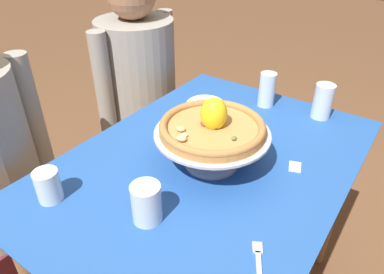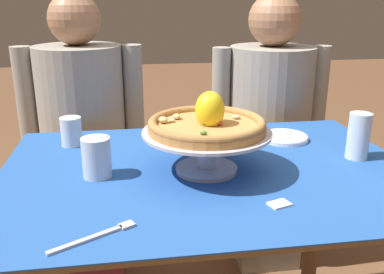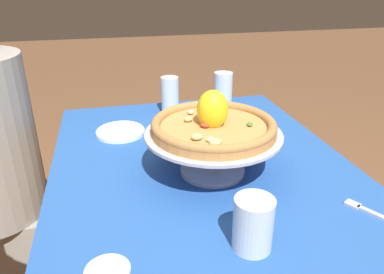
{
  "view_description": "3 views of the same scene",
  "coord_description": "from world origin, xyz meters",
  "px_view_note": "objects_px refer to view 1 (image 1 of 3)",
  "views": [
    {
      "loc": [
        -0.78,
        -0.48,
        1.45
      ],
      "look_at": [
        -0.01,
        0.06,
        0.84
      ],
      "focal_mm": 33.08,
      "sensor_mm": 36.0,
      "label": 1
    },
    {
      "loc": [
        -0.21,
        -1.09,
        1.23
      ],
      "look_at": [
        -0.05,
        -0.02,
        0.87
      ],
      "focal_mm": 39.68,
      "sensor_mm": 36.0,
      "label": 2
    },
    {
      "loc": [
        -0.83,
        0.23,
        1.26
      ],
      "look_at": [
        0.03,
        0.03,
        0.86
      ],
      "focal_mm": 34.19,
      "sensor_mm": 36.0,
      "label": 3
    }
  ],
  "objects_px": {
    "water_glass_back_left": "(49,187)",
    "sugar_packet": "(295,167)",
    "pizza_stand": "(212,142)",
    "diner_right": "(140,99)",
    "pizza": "(212,126)",
    "water_glass_side_right": "(267,92)",
    "water_glass_front_right": "(322,103)",
    "side_plate": "(205,105)",
    "water_glass_side_left": "(147,205)",
    "dinner_fork": "(259,271)"
  },
  "relations": [
    {
      "from": "sugar_packet",
      "to": "water_glass_side_right",
      "type": "bearing_deg",
      "value": 37.85
    },
    {
      "from": "water_glass_side_right",
      "to": "dinner_fork",
      "type": "distance_m",
      "value": 0.82
    },
    {
      "from": "water_glass_back_left",
      "to": "pizza",
      "type": "bearing_deg",
      "value": -34.97
    },
    {
      "from": "pizza",
      "to": "water_glass_side_right",
      "type": "bearing_deg",
      "value": 3.8
    },
    {
      "from": "sugar_packet",
      "to": "water_glass_side_left",
      "type": "bearing_deg",
      "value": 151.43
    },
    {
      "from": "pizza",
      "to": "water_glass_front_right",
      "type": "xyz_separation_m",
      "value": [
        0.5,
        -0.19,
        -0.08
      ]
    },
    {
      "from": "pizza_stand",
      "to": "dinner_fork",
      "type": "relative_size",
      "value": 2.04
    },
    {
      "from": "pizza",
      "to": "water_glass_front_right",
      "type": "bearing_deg",
      "value": -20.5
    },
    {
      "from": "water_glass_back_left",
      "to": "side_plate",
      "type": "relative_size",
      "value": 0.59
    },
    {
      "from": "water_glass_side_left",
      "to": "dinner_fork",
      "type": "xyz_separation_m",
      "value": [
        0.02,
        -0.31,
        -0.04
      ]
    },
    {
      "from": "water_glass_back_left",
      "to": "sugar_packet",
      "type": "bearing_deg",
      "value": -43.74
    },
    {
      "from": "dinner_fork",
      "to": "diner_right",
      "type": "height_order",
      "value": "diner_right"
    },
    {
      "from": "water_glass_back_left",
      "to": "dinner_fork",
      "type": "bearing_deg",
      "value": -78.73
    },
    {
      "from": "pizza",
      "to": "dinner_fork",
      "type": "bearing_deg",
      "value": -132.48
    },
    {
      "from": "water_glass_front_right",
      "to": "sugar_packet",
      "type": "relative_size",
      "value": 2.71
    },
    {
      "from": "side_plate",
      "to": "water_glass_side_left",
      "type": "bearing_deg",
      "value": -160.15
    },
    {
      "from": "pizza_stand",
      "to": "pizza",
      "type": "height_order",
      "value": "pizza"
    },
    {
      "from": "pizza",
      "to": "water_glass_side_right",
      "type": "height_order",
      "value": "pizza"
    },
    {
      "from": "water_glass_back_left",
      "to": "side_plate",
      "type": "xyz_separation_m",
      "value": [
        0.71,
        -0.05,
        -0.03
      ]
    },
    {
      "from": "dinner_fork",
      "to": "diner_right",
      "type": "distance_m",
      "value": 1.23
    },
    {
      "from": "pizza_stand",
      "to": "diner_right",
      "type": "xyz_separation_m",
      "value": [
        0.42,
        0.69,
        -0.23
      ]
    },
    {
      "from": "pizza_stand",
      "to": "water_glass_side_left",
      "type": "height_order",
      "value": "pizza_stand"
    },
    {
      "from": "water_glass_side_left",
      "to": "side_plate",
      "type": "distance_m",
      "value": 0.65
    },
    {
      "from": "pizza_stand",
      "to": "dinner_fork",
      "type": "distance_m",
      "value": 0.42
    },
    {
      "from": "pizza",
      "to": "water_glass_side_right",
      "type": "distance_m",
      "value": 0.47
    },
    {
      "from": "diner_right",
      "to": "pizza_stand",
      "type": "bearing_deg",
      "value": -120.94
    },
    {
      "from": "pizza",
      "to": "water_glass_back_left",
      "type": "bearing_deg",
      "value": 145.03
    },
    {
      "from": "pizza_stand",
      "to": "pizza",
      "type": "bearing_deg",
      "value": 74.15
    },
    {
      "from": "pizza",
      "to": "water_glass_front_right",
      "type": "distance_m",
      "value": 0.54
    },
    {
      "from": "side_plate",
      "to": "diner_right",
      "type": "distance_m",
      "value": 0.5
    },
    {
      "from": "water_glass_back_left",
      "to": "water_glass_side_left",
      "type": "relative_size",
      "value": 0.86
    },
    {
      "from": "diner_right",
      "to": "dinner_fork",
      "type": "bearing_deg",
      "value": -124.85
    },
    {
      "from": "water_glass_side_right",
      "to": "side_plate",
      "type": "height_order",
      "value": "water_glass_side_right"
    },
    {
      "from": "pizza",
      "to": "water_glass_side_left",
      "type": "xyz_separation_m",
      "value": [
        -0.3,
        0.01,
        -0.09
      ]
    },
    {
      "from": "water_glass_front_right",
      "to": "side_plate",
      "type": "height_order",
      "value": "water_glass_front_right"
    },
    {
      "from": "side_plate",
      "to": "dinner_fork",
      "type": "distance_m",
      "value": 0.8
    },
    {
      "from": "pizza",
      "to": "side_plate",
      "type": "distance_m",
      "value": 0.41
    },
    {
      "from": "water_glass_side_left",
      "to": "sugar_packet",
      "type": "height_order",
      "value": "water_glass_side_left"
    },
    {
      "from": "sugar_packet",
      "to": "water_glass_front_right",
      "type": "bearing_deg",
      "value": 6.64
    },
    {
      "from": "pizza",
      "to": "water_glass_back_left",
      "type": "distance_m",
      "value": 0.49
    },
    {
      "from": "pizza",
      "to": "sugar_packet",
      "type": "distance_m",
      "value": 0.3
    },
    {
      "from": "water_glass_front_right",
      "to": "diner_right",
      "type": "xyz_separation_m",
      "value": [
        -0.08,
        0.88,
        -0.2
      ]
    },
    {
      "from": "pizza_stand",
      "to": "water_glass_front_right",
      "type": "relative_size",
      "value": 2.61
    },
    {
      "from": "pizza_stand",
      "to": "water_glass_back_left",
      "type": "distance_m",
      "value": 0.48
    },
    {
      "from": "water_glass_front_right",
      "to": "sugar_packet",
      "type": "xyz_separation_m",
      "value": [
        -0.37,
        -0.04,
        -0.06
      ]
    },
    {
      "from": "water_glass_back_left",
      "to": "dinner_fork",
      "type": "height_order",
      "value": "water_glass_back_left"
    },
    {
      "from": "water_glass_back_left",
      "to": "diner_right",
      "type": "xyz_separation_m",
      "value": [
        0.81,
        0.42,
        -0.19
      ]
    },
    {
      "from": "pizza_stand",
      "to": "water_glass_front_right",
      "type": "distance_m",
      "value": 0.53
    },
    {
      "from": "pizza",
      "to": "side_plate",
      "type": "xyz_separation_m",
      "value": [
        0.31,
        0.23,
        -0.13
      ]
    },
    {
      "from": "side_plate",
      "to": "sugar_packet",
      "type": "xyz_separation_m",
      "value": [
        -0.18,
        -0.45,
        -0.01
      ]
    }
  ]
}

